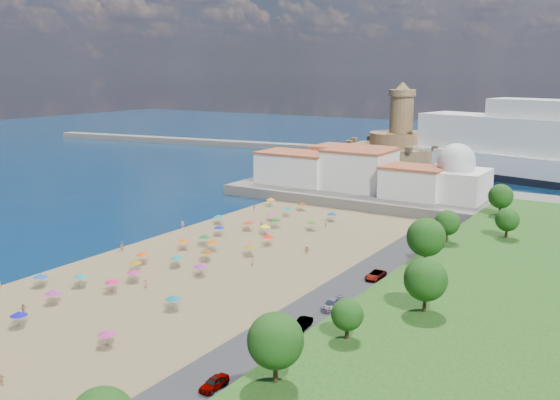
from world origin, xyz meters
The scene contains 11 objects.
ground centered at (0.00, 0.00, 0.00)m, with size 700.00×700.00×0.00m, color #071938.
terrace centered at (10.00, 73.00, 1.50)m, with size 90.00×36.00×3.00m, color #59544C.
jetty centered at (-12.00, 108.00, 1.20)m, with size 18.00×70.00×2.40m, color #59544C.
breakwater centered at (-110.00, 153.00, 1.30)m, with size 200.00×7.00×2.60m, color #59544C.
waterfront_buildings centered at (-3.05, 73.64, 7.88)m, with size 57.00×29.00×11.00m.
domed_building centered at (30.00, 71.00, 8.97)m, with size 16.00×16.00×15.00m.
fortress centered at (-12.00, 138.00, 6.68)m, with size 40.00×40.00×32.40m.
beach_parasols centered at (-1.07, -10.28, 2.15)m, with size 32.39×116.86×2.20m.
beachgoers centered at (-1.00, 1.72, 1.10)m, with size 36.78×94.08×1.86m.
parked_cars centered at (36.00, -12.28, 1.42)m, with size 2.43×50.53×1.44m.
hillside_trees centered at (47.52, -9.51, 10.22)m, with size 15.63×112.57×7.96m.
Camera 1 is at (77.93, -91.63, 36.99)m, focal length 40.00 mm.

